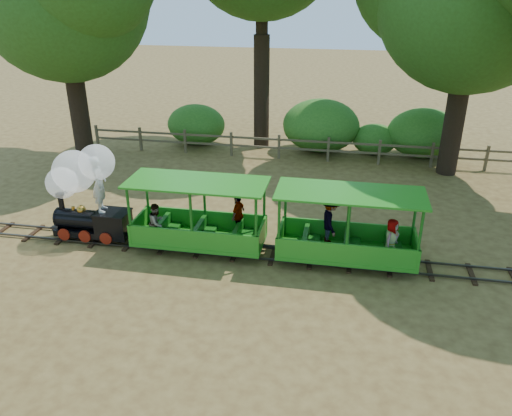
% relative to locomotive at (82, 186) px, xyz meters
% --- Properties ---
extents(ground, '(90.00, 90.00, 0.00)m').
position_rel_locomotive_xyz_m(ground, '(5.26, -0.07, -1.59)').
color(ground, olive).
rests_on(ground, ground).
extents(track, '(22.00, 1.00, 0.10)m').
position_rel_locomotive_xyz_m(track, '(5.26, -0.07, -1.52)').
color(track, '#3F3D3A').
rests_on(track, ground).
extents(locomotive, '(2.45, 1.15, 2.81)m').
position_rel_locomotive_xyz_m(locomotive, '(0.00, 0.00, 0.00)').
color(locomotive, black).
rests_on(locomotive, ground).
extents(carriage_front, '(3.63, 1.50, 1.89)m').
position_rel_locomotive_xyz_m(carriage_front, '(3.26, -0.07, -0.82)').
color(carriage_front, '#278D1E').
rests_on(carriage_front, track).
extents(carriage_rear, '(3.63, 1.51, 1.89)m').
position_rel_locomotive_xyz_m(carriage_rear, '(7.13, -0.02, -0.77)').
color(carriage_rear, '#278D1E').
rests_on(carriage_rear, track).
extents(fence, '(18.10, 0.10, 1.00)m').
position_rel_locomotive_xyz_m(fence, '(5.26, 7.93, -1.01)').
color(fence, brown).
rests_on(fence, ground).
extents(shrub_west, '(2.57, 1.98, 1.78)m').
position_rel_locomotive_xyz_m(shrub_west, '(0.37, 9.23, -0.70)').
color(shrub_west, '#2D6B1E').
rests_on(shrub_west, ground).
extents(shrub_mid_w, '(3.22, 2.48, 2.23)m').
position_rel_locomotive_xyz_m(shrub_mid_w, '(5.84, 9.23, -0.47)').
color(shrub_mid_w, '#2D6B1E').
rests_on(shrub_mid_w, ground).
extents(shrub_mid_e, '(1.86, 1.43, 1.29)m').
position_rel_locomotive_xyz_m(shrub_mid_e, '(8.11, 9.23, -0.95)').
color(shrub_mid_e, '#2D6B1E').
rests_on(shrub_mid_e, ground).
extents(shrub_east, '(2.92, 2.24, 2.02)m').
position_rel_locomotive_xyz_m(shrub_east, '(10.02, 9.23, -0.58)').
color(shrub_east, '#2D6B1E').
rests_on(shrub_east, ground).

